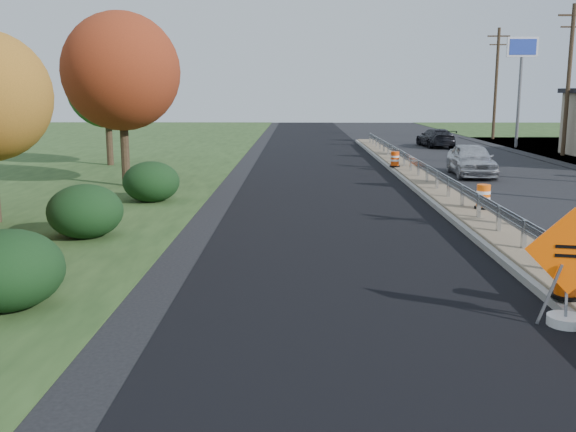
{
  "coord_description": "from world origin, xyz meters",
  "views": [
    {
      "loc": [
        -5.59,
        -17.48,
        4.01
      ],
      "look_at": [
        -5.81,
        -2.42,
        1.1
      ],
      "focal_mm": 40.0,
      "sensor_mm": 36.0,
      "label": 1
    }
  ],
  "objects_px": {
    "barrel_median_near": "(568,277)",
    "car_dark_far": "(436,138)",
    "barrel_median_far": "(395,160)",
    "caution_sign": "(568,296)",
    "barrel_median_mid": "(483,197)",
    "car_silver": "(471,160)"
  },
  "relations": [
    {
      "from": "barrel_median_far",
      "to": "car_dark_far",
      "type": "bearing_deg",
      "value": 70.7
    },
    {
      "from": "barrel_median_mid",
      "to": "car_silver",
      "type": "height_order",
      "value": "car_silver"
    },
    {
      "from": "caution_sign",
      "to": "car_silver",
      "type": "relative_size",
      "value": 0.45
    },
    {
      "from": "barrel_median_mid",
      "to": "barrel_median_near",
      "type": "bearing_deg",
      "value": -96.69
    },
    {
      "from": "barrel_median_far",
      "to": "car_dark_far",
      "type": "height_order",
      "value": "car_dark_far"
    },
    {
      "from": "caution_sign",
      "to": "barrel_median_mid",
      "type": "distance_m",
      "value": 10.35
    },
    {
      "from": "barrel_median_near",
      "to": "barrel_median_far",
      "type": "bearing_deg",
      "value": 90.0
    },
    {
      "from": "barrel_median_mid",
      "to": "barrel_median_far",
      "type": "relative_size",
      "value": 1.03
    },
    {
      "from": "barrel_median_mid",
      "to": "car_dark_far",
      "type": "height_order",
      "value": "car_dark_far"
    },
    {
      "from": "barrel_median_near",
      "to": "barrel_median_mid",
      "type": "distance_m",
      "value": 9.44
    },
    {
      "from": "barrel_median_far",
      "to": "car_silver",
      "type": "height_order",
      "value": "car_silver"
    },
    {
      "from": "barrel_median_near",
      "to": "barrel_median_far",
      "type": "distance_m",
      "value": 21.5
    },
    {
      "from": "barrel_median_near",
      "to": "barrel_median_mid",
      "type": "relative_size",
      "value": 1.02
    },
    {
      "from": "barrel_median_near",
      "to": "car_dark_far",
      "type": "distance_m",
      "value": 36.99
    },
    {
      "from": "barrel_median_near",
      "to": "car_dark_far",
      "type": "xyz_separation_m",
      "value": [
        5.29,
        36.61,
        0.06
      ]
    },
    {
      "from": "caution_sign",
      "to": "barrel_median_near",
      "type": "bearing_deg",
      "value": 79.86
    },
    {
      "from": "barrel_median_far",
      "to": "car_silver",
      "type": "distance_m",
      "value": 3.89
    },
    {
      "from": "barrel_median_near",
      "to": "barrel_median_far",
      "type": "xyz_separation_m",
      "value": [
        -0.0,
        21.5,
        -0.02
      ]
    },
    {
      "from": "caution_sign",
      "to": "barrel_median_far",
      "type": "relative_size",
      "value": 2.69
    },
    {
      "from": "barrel_median_mid",
      "to": "car_silver",
      "type": "xyz_separation_m",
      "value": [
        2.35,
        10.32,
        0.18
      ]
    },
    {
      "from": "barrel_median_far",
      "to": "barrel_median_mid",
      "type": "bearing_deg",
      "value": -84.81
    },
    {
      "from": "barrel_median_near",
      "to": "barrel_median_far",
      "type": "relative_size",
      "value": 1.05
    }
  ]
}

